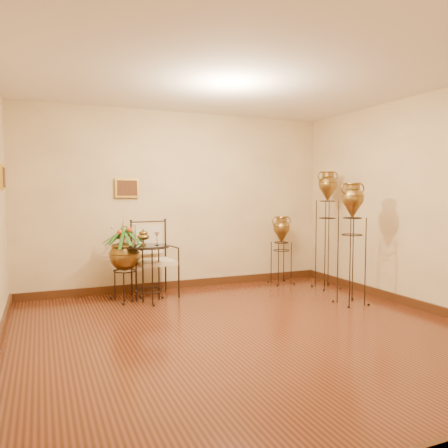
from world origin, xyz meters
name	(u,v)px	position (x,y,z in m)	size (l,w,h in m)	color
ground	(249,333)	(0.00, 0.00, 0.00)	(5.00, 5.00, 0.00)	maroon
room_shell	(249,173)	(-0.01, 0.01, 1.73)	(5.02, 5.02, 2.81)	beige
amphora_tall	(327,228)	(2.15, 1.56, 0.97)	(0.48, 0.48, 1.89)	black
amphora_mid	(352,242)	(1.84, 0.57, 0.85)	(0.38, 0.38, 1.69)	black
amphora_short	(281,249)	(1.66, 2.15, 0.58)	(0.41, 0.41, 1.16)	black
planter_urn	(124,252)	(-0.99, 1.97, 0.69)	(0.85, 0.85, 1.24)	black
armchair	(155,259)	(-0.54, 2.04, 0.56)	(0.69, 0.66, 1.12)	black
side_table	(149,272)	(-0.69, 1.76, 0.42)	(0.63, 0.63, 1.01)	black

